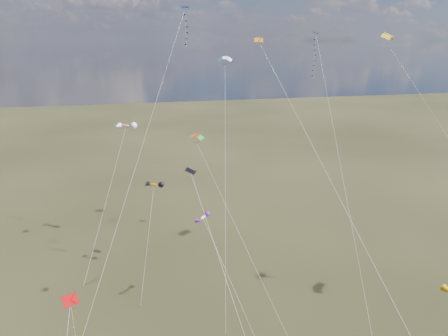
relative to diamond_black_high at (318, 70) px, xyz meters
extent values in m
cube|color=black|center=(0.17, 1.65, 4.86)|extent=(1.08, 1.11, 0.31)
cylinder|color=silver|center=(-1.16, -11.19, -11.98)|extent=(2.68, 25.72, 33.70)
cube|color=#071444|center=(-18.08, 0.47, 7.80)|extent=(0.90, 0.86, 0.30)
cylinder|color=silver|center=(-25.82, -8.92, -10.51)|extent=(15.51, 18.80, 36.64)
cube|color=black|center=(-21.20, -22.28, -5.98)|extent=(1.01, 1.04, 0.35)
cylinder|color=silver|center=(-18.24, -27.90, -17.40)|extent=(5.95, 11.28, 22.86)
cube|color=#AA0809|center=(-31.30, -22.66, -16.06)|extent=(1.45, 1.41, 0.39)
cube|color=#C46913|center=(-14.20, -17.22, 3.91)|extent=(0.92, 0.86, 0.38)
cylinder|color=silver|center=(-8.53, -29.75, -12.46)|extent=(11.38, 25.09, 32.75)
cylinder|color=silver|center=(-13.61, -2.21, -13.75)|extent=(5.84, 25.10, 30.16)
cube|color=#332316|center=(-16.52, -14.75, -28.76)|extent=(0.10, 0.10, 0.12)
cylinder|color=silver|center=(-13.50, -9.16, -18.43)|extent=(7.81, 15.21, 20.81)
cube|color=#332316|center=(-9.61, -16.75, -28.76)|extent=(0.10, 0.10, 0.12)
ellipsoid|color=orange|center=(-23.16, -0.07, -14.91)|extent=(2.53, 1.89, 0.93)
cylinder|color=silver|center=(-24.62, -3.75, -21.87)|extent=(2.94, 7.38, 13.93)
cube|color=#332316|center=(-26.07, -7.42, -28.76)|extent=(0.10, 0.10, 0.12)
ellipsoid|color=white|center=(-18.09, -9.84, -15.91)|extent=(1.94, 2.04, 0.73)
cylinder|color=silver|center=(-15.71, -14.43, -22.37)|extent=(4.79, 9.20, 12.93)
ellipsoid|color=red|center=(-26.46, 10.25, -8.66)|extent=(3.28, 2.56, 1.18)
cylinder|color=silver|center=(-30.07, 4.53, -18.74)|extent=(7.25, 11.45, 20.17)
cube|color=#332316|center=(-33.68, -1.18, -28.76)|extent=(0.10, 0.10, 0.12)
camera|label=1|loc=(-25.46, -52.09, 3.87)|focal=32.00mm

